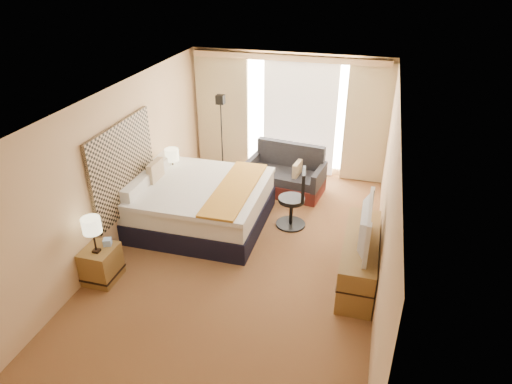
% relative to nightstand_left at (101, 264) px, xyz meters
% --- Properties ---
extents(floor, '(4.20, 7.00, 0.02)m').
position_rel_nightstand_left_xyz_m(floor, '(1.87, 1.05, -0.28)').
color(floor, maroon).
rests_on(floor, ground).
extents(ceiling, '(4.20, 7.00, 0.02)m').
position_rel_nightstand_left_xyz_m(ceiling, '(1.87, 1.05, 2.33)').
color(ceiling, white).
rests_on(ceiling, wall_back).
extents(wall_back, '(4.20, 0.02, 2.60)m').
position_rel_nightstand_left_xyz_m(wall_back, '(1.87, 4.55, 1.02)').
color(wall_back, '#DEB387').
rests_on(wall_back, ground).
extents(wall_front, '(4.20, 0.02, 2.60)m').
position_rel_nightstand_left_xyz_m(wall_front, '(1.87, -2.45, 1.02)').
color(wall_front, '#DEB387').
rests_on(wall_front, ground).
extents(wall_left, '(0.02, 7.00, 2.60)m').
position_rel_nightstand_left_xyz_m(wall_left, '(-0.23, 1.05, 1.02)').
color(wall_left, '#DEB387').
rests_on(wall_left, ground).
extents(wall_right, '(0.02, 7.00, 2.60)m').
position_rel_nightstand_left_xyz_m(wall_right, '(3.97, 1.05, 1.02)').
color(wall_right, '#DEB387').
rests_on(wall_right, ground).
extents(headboard, '(0.06, 1.85, 1.50)m').
position_rel_nightstand_left_xyz_m(headboard, '(-0.19, 1.25, 1.01)').
color(headboard, black).
rests_on(headboard, wall_left).
extents(nightstand_left, '(0.45, 0.52, 0.55)m').
position_rel_nightstand_left_xyz_m(nightstand_left, '(0.00, 0.00, 0.00)').
color(nightstand_left, brown).
rests_on(nightstand_left, floor).
extents(nightstand_right, '(0.45, 0.52, 0.55)m').
position_rel_nightstand_left_xyz_m(nightstand_right, '(0.00, 2.50, 0.00)').
color(nightstand_right, brown).
rests_on(nightstand_right, floor).
extents(media_dresser, '(0.50, 1.80, 0.70)m').
position_rel_nightstand_left_xyz_m(media_dresser, '(3.70, 1.05, 0.07)').
color(media_dresser, brown).
rests_on(media_dresser, floor).
extents(window, '(2.30, 0.02, 2.30)m').
position_rel_nightstand_left_xyz_m(window, '(2.12, 4.52, 1.04)').
color(window, white).
rests_on(window, wall_back).
extents(curtains, '(4.12, 0.19, 2.56)m').
position_rel_nightstand_left_xyz_m(curtains, '(1.87, 4.44, 1.13)').
color(curtains, beige).
rests_on(curtains, floor).
extents(bed, '(2.30, 2.11, 1.12)m').
position_rel_nightstand_left_xyz_m(bed, '(0.81, 1.90, 0.13)').
color(bed, black).
rests_on(bed, floor).
extents(loveseat, '(1.63, 1.02, 0.96)m').
position_rel_nightstand_left_xyz_m(loveseat, '(2.05, 3.54, 0.04)').
color(loveseat, '#581D19').
rests_on(loveseat, floor).
extents(floor_lamp, '(0.23, 0.23, 1.80)m').
position_rel_nightstand_left_xyz_m(floor_lamp, '(0.56, 3.92, 1.00)').
color(floor_lamp, black).
rests_on(floor_lamp, floor).
extents(desk_chair, '(0.53, 0.53, 1.10)m').
position_rel_nightstand_left_xyz_m(desk_chair, '(2.48, 2.27, 0.21)').
color(desk_chair, black).
rests_on(desk_chair, floor).
extents(lamp_left, '(0.27, 0.27, 0.57)m').
position_rel_nightstand_left_xyz_m(lamp_left, '(0.02, -0.07, 0.71)').
color(lamp_left, black).
rests_on(lamp_left, nightstand_left).
extents(lamp_right, '(0.26, 0.26, 0.55)m').
position_rel_nightstand_left_xyz_m(lamp_right, '(0.05, 2.55, 0.70)').
color(lamp_right, black).
rests_on(lamp_right, nightstand_right).
extents(tissue_box, '(0.15, 0.15, 0.10)m').
position_rel_nightstand_left_xyz_m(tissue_box, '(0.08, 0.13, 0.33)').
color(tissue_box, '#94B2E5').
rests_on(tissue_box, nightstand_left).
extents(telephone, '(0.21, 0.19, 0.07)m').
position_rel_nightstand_left_xyz_m(telephone, '(0.03, 2.61, 0.31)').
color(telephone, black).
rests_on(telephone, nightstand_right).
extents(television, '(0.15, 1.14, 0.66)m').
position_rel_nightstand_left_xyz_m(television, '(3.65, 0.90, 0.75)').
color(television, black).
rests_on(television, media_dresser).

